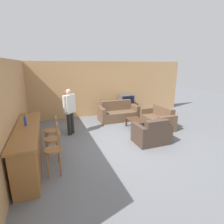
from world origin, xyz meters
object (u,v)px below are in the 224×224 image
loveseat_right (158,120)px  tv_unit (126,109)px  bar_chair_mid (53,142)px  person_by_window (70,109)px  bar_chair_far (52,133)px  couch_far (118,113)px  bar_chair_near (54,152)px  coffee_table (136,121)px  bottle (25,120)px  armchair_near (152,134)px  tv (126,99)px

loveseat_right → tv_unit: (-0.43, 2.13, -0.03)m
loveseat_right → bar_chair_mid: bearing=-163.1°
tv_unit → person_by_window: (-2.99, -1.68, 0.66)m
bar_chair_far → bar_chair_mid: bearing=-90.0°
couch_far → tv_unit: 1.01m
bar_chair_near → coffee_table: (3.14, 1.96, -0.22)m
bar_chair_mid → bar_chair_far: size_ratio=1.00×
loveseat_right → bottle: (-4.67, -1.12, 0.85)m
bar_chair_near → couch_far: size_ratio=0.58×
bar_chair_near → person_by_window: size_ratio=0.62×
bar_chair_near → armchair_near: size_ratio=0.95×
person_by_window → armchair_near: bearing=-35.3°
bar_chair_far → couch_far: size_ratio=0.58×
loveseat_right → bottle: bearing=-166.6°
bar_chair_far → coffee_table: 3.23m
bar_chair_far → loveseat_right: bearing=8.6°
loveseat_right → person_by_window: bearing=172.5°
couch_far → loveseat_right: size_ratio=1.19×
coffee_table → bottle: (-3.72, -1.22, 0.83)m
person_by_window → couch_far: bearing=23.5°
bottle → person_by_window: bearing=51.4°
bar_chair_far → armchair_near: 3.08m
tv → person_by_window: (-2.99, -1.67, 0.16)m
bar_chair_near → person_by_window: person_by_window is taller
couch_far → tv: bearing=43.4°
tv_unit → tv: (-0.00, -0.00, 0.50)m
armchair_near → bar_chair_mid: bearing=-179.3°
bar_chair_mid → armchair_near: bearing=0.7°
couch_far → loveseat_right: (1.17, -1.43, -0.00)m
couch_far → loveseat_right: couch_far is taller
coffee_table → tv_unit: 2.09m
bar_chair_mid → tv: 4.98m
bar_chair_far → bottle: (-0.58, -0.50, 0.61)m
tv_unit → bar_chair_far: bearing=-143.1°
bar_chair_far → coffee_table: size_ratio=1.14×
bar_chair_near → tv: size_ratio=1.52×
loveseat_right → coffee_table: size_ratio=1.65×
bar_chair_near → bottle: bottle is taller
loveseat_right → person_by_window: person_by_window is taller
coffee_table → tv_unit: size_ratio=0.79×
coffee_table → person_by_window: bearing=172.0°
couch_far → armchair_near: size_ratio=1.63×
bar_chair_far → tv_unit: bearing=36.9°
coffee_table → bar_chair_near: bearing=-148.1°
bar_chair_near → tv_unit: (3.66, 3.98, -0.27)m
tv_unit → bar_chair_near: bearing=-132.6°
bar_chair_far → person_by_window: size_ratio=0.62×
bar_chair_near → armchair_near: bar_chair_near is taller
bar_chair_mid → coffee_table: bearing=23.2°
armchair_near → person_by_window: 2.94m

